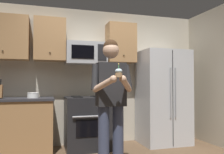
{
  "coord_description": "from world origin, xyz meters",
  "views": [
    {
      "loc": [
        -0.91,
        -2.84,
        1.16
      ],
      "look_at": [
        -0.02,
        0.22,
        1.25
      ],
      "focal_mm": 37.83,
      "sensor_mm": 36.0,
      "label": 1
    }
  ],
  "objects_px": {
    "microwave": "(86,53)",
    "bowl_large_white": "(33,95)",
    "refrigerator": "(163,97)",
    "cupcake": "(119,73)",
    "person": "(111,96)",
    "oven_range": "(87,123)"
  },
  "relations": [
    {
      "from": "microwave",
      "to": "bowl_large_white",
      "type": "height_order",
      "value": "microwave"
    },
    {
      "from": "refrigerator",
      "to": "cupcake",
      "type": "relative_size",
      "value": 10.35
    },
    {
      "from": "refrigerator",
      "to": "person",
      "type": "relative_size",
      "value": 1.02
    },
    {
      "from": "bowl_large_white",
      "to": "oven_range",
      "type": "bearing_deg",
      "value": -0.31
    },
    {
      "from": "microwave",
      "to": "person",
      "type": "distance_m",
      "value": 1.47
    },
    {
      "from": "refrigerator",
      "to": "bowl_large_white",
      "type": "bearing_deg",
      "value": 178.95
    },
    {
      "from": "refrigerator",
      "to": "bowl_large_white",
      "type": "xyz_separation_m",
      "value": [
        -2.42,
        0.04,
        0.07
      ]
    },
    {
      "from": "oven_range",
      "to": "refrigerator",
      "type": "bearing_deg",
      "value": -1.5
    },
    {
      "from": "person",
      "to": "cupcake",
      "type": "relative_size",
      "value": 10.13
    },
    {
      "from": "oven_range",
      "to": "refrigerator",
      "type": "height_order",
      "value": "refrigerator"
    },
    {
      "from": "bowl_large_white",
      "to": "cupcake",
      "type": "xyz_separation_m",
      "value": [
        1.04,
        -1.48,
        0.33
      ]
    },
    {
      "from": "oven_range",
      "to": "cupcake",
      "type": "relative_size",
      "value": 5.36
    },
    {
      "from": "oven_range",
      "to": "bowl_large_white",
      "type": "relative_size",
      "value": 4.91
    },
    {
      "from": "refrigerator",
      "to": "cupcake",
      "type": "height_order",
      "value": "refrigerator"
    },
    {
      "from": "cupcake",
      "to": "microwave",
      "type": "bearing_deg",
      "value": 94.27
    },
    {
      "from": "microwave",
      "to": "person",
      "type": "xyz_separation_m",
      "value": [
        0.12,
        -1.27,
        -0.72
      ]
    },
    {
      "from": "oven_range",
      "to": "bowl_large_white",
      "type": "bearing_deg",
      "value": 179.69
    },
    {
      "from": "microwave",
      "to": "cupcake",
      "type": "bearing_deg",
      "value": -85.73
    },
    {
      "from": "bowl_large_white",
      "to": "microwave",
      "type": "bearing_deg",
      "value": 7.08
    },
    {
      "from": "oven_range",
      "to": "refrigerator",
      "type": "xyz_separation_m",
      "value": [
        1.5,
        -0.04,
        0.44
      ]
    },
    {
      "from": "refrigerator",
      "to": "oven_range",
      "type": "bearing_deg",
      "value": 178.5
    },
    {
      "from": "refrigerator",
      "to": "cupcake",
      "type": "xyz_separation_m",
      "value": [
        -1.38,
        -1.44,
        0.39
      ]
    }
  ]
}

